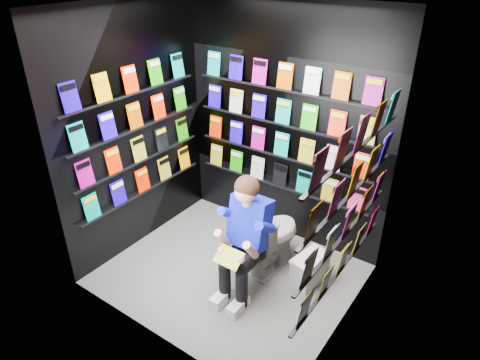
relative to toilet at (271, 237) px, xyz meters
The scene contains 14 objects.
floor 0.58m from the toilet, 125.49° to the right, with size 2.40×2.40×0.00m, color slate.
ceiling 2.28m from the toilet, 125.49° to the right, with size 2.40×2.40×0.00m, color white.
wall_back 1.16m from the toilet, 112.73° to the left, with size 2.40×0.04×2.60m, color black.
wall_front 1.68m from the toilet, 100.90° to the right, with size 2.40×0.04×2.60m, color black.
wall_left 1.77m from the toilet, 165.81° to the right, with size 0.04×2.00×2.60m, color black.
wall_right 1.37m from the toilet, 21.57° to the right, with size 0.04×2.00×2.60m, color black.
comics_back 1.14m from the toilet, 113.74° to the left, with size 2.10×0.06×1.37m, color #D40051, non-canonical shape.
comics_left 1.75m from the toilet, 165.53° to the right, with size 0.06×1.70×1.37m, color #D40051, non-canonical shape.
comics_right 1.36m from the toilet, 22.22° to the right, with size 0.06×1.70×1.37m, color #D40051, non-canonical shape.
toilet is the anchor object (origin of this frame).
longbox 0.51m from the toilet, ahead, with size 0.21×0.38×0.29m, color silver.
longbox_lid 0.46m from the toilet, ahead, with size 0.23×0.40×0.03m, color silver.
reader 0.55m from the toilet, 90.00° to the right, with size 0.50×0.73×1.35m, color #070FC5, non-canonical shape.
held_comic 0.76m from the toilet, 90.00° to the right, with size 0.26×0.01×0.18m, color green.
Camera 1 is at (2.06, -2.75, 2.98)m, focal length 32.00 mm.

